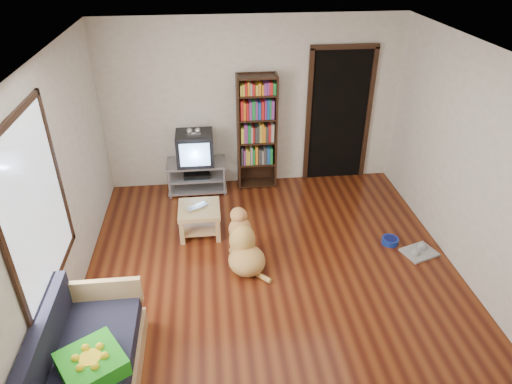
{
  "coord_description": "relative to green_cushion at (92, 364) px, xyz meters",
  "views": [
    {
      "loc": [
        -0.67,
        -4.08,
        3.65
      ],
      "look_at": [
        -0.16,
        0.57,
        0.9
      ],
      "focal_mm": 32.0,
      "sensor_mm": 36.0,
      "label": 1
    }
  ],
  "objects": [
    {
      "name": "ground",
      "position": [
        1.75,
        1.41,
        -0.5
      ],
      "size": [
        5.0,
        5.0,
        0.0
      ],
      "primitive_type": "plane",
      "color": "#612910",
      "rests_on": "ground"
    },
    {
      "name": "ceiling",
      "position": [
        1.75,
        1.41,
        2.1
      ],
      "size": [
        5.0,
        5.0,
        0.0
      ],
      "primitive_type": "plane",
      "rotation": [
        3.14,
        0.0,
        0.0
      ],
      "color": "white",
      "rests_on": "ground"
    },
    {
      "name": "wall_back",
      "position": [
        1.75,
        3.91,
        0.8
      ],
      "size": [
        4.5,
        0.0,
        4.5
      ],
      "primitive_type": "plane",
      "rotation": [
        1.57,
        0.0,
        0.0
      ],
      "color": "beige",
      "rests_on": "ground"
    },
    {
      "name": "wall_left",
      "position": [
        -0.5,
        1.41,
        0.8
      ],
      "size": [
        0.0,
        5.0,
        5.0
      ],
      "primitive_type": "plane",
      "rotation": [
        1.57,
        0.0,
        1.57
      ],
      "color": "beige",
      "rests_on": "ground"
    },
    {
      "name": "wall_right",
      "position": [
        4.0,
        1.41,
        0.8
      ],
      "size": [
        0.0,
        5.0,
        5.0
      ],
      "primitive_type": "plane",
      "rotation": [
        1.57,
        0.0,
        -1.57
      ],
      "color": "beige",
      "rests_on": "ground"
    },
    {
      "name": "green_cushion",
      "position": [
        0.0,
        0.0,
        0.0
      ],
      "size": [
        0.67,
        0.67,
        0.16
      ],
      "primitive_type": "cube",
      "rotation": [
        0.0,
        0.0,
        0.57
      ],
      "color": "green",
      "rests_on": "sofa"
    },
    {
      "name": "laptop",
      "position": [
        0.89,
        2.47,
        -0.09
      ],
      "size": [
        0.35,
        0.32,
        0.02
      ],
      "primitive_type": "imported",
      "rotation": [
        0.0,
        0.0,
        0.57
      ],
      "color": "silver",
      "rests_on": "coffee_table"
    },
    {
      "name": "dog_bowl",
      "position": [
        3.38,
        1.97,
        -0.46
      ],
      "size": [
        0.22,
        0.22,
        0.08
      ],
      "primitive_type": "cylinder",
      "color": "navy",
      "rests_on": "ground"
    },
    {
      "name": "grey_rag",
      "position": [
        3.68,
        1.72,
        -0.49
      ],
      "size": [
        0.48,
        0.43,
        0.03
      ],
      "primitive_type": "cube",
      "rotation": [
        0.0,
        0.0,
        0.32
      ],
      "color": "#A6A6A6",
      "rests_on": "ground"
    },
    {
      "name": "window",
      "position": [
        -0.48,
        0.91,
        1.0
      ],
      "size": [
        0.03,
        1.46,
        1.7
      ],
      "color": "white",
      "rests_on": "wall_left"
    },
    {
      "name": "doorway",
      "position": [
        3.1,
        3.89,
        0.62
      ],
      "size": [
        1.03,
        0.05,
        2.19
      ],
      "color": "black",
      "rests_on": "wall_back"
    },
    {
      "name": "tv_stand",
      "position": [
        0.85,
        3.66,
        -0.23
      ],
      "size": [
        0.9,
        0.45,
        0.5
      ],
      "color": "#99999E",
      "rests_on": "ground"
    },
    {
      "name": "crt_tv",
      "position": [
        0.85,
        3.68,
        0.24
      ],
      "size": [
        0.55,
        0.52,
        0.58
      ],
      "color": "black",
      "rests_on": "tv_stand"
    },
    {
      "name": "bookshelf",
      "position": [
        1.8,
        3.75,
        0.5
      ],
      "size": [
        0.6,
        0.3,
        1.8
      ],
      "color": "black",
      "rests_on": "ground"
    },
    {
      "name": "sofa",
      "position": [
        -0.12,
        0.03,
        -0.24
      ],
      "size": [
        0.8,
        1.8,
        0.8
      ],
      "color": "tan",
      "rests_on": "ground"
    },
    {
      "name": "coffee_table",
      "position": [
        0.89,
        2.5,
        -0.22
      ],
      "size": [
        0.55,
        0.55,
        0.4
      ],
      "color": "tan",
      "rests_on": "ground"
    },
    {
      "name": "dog",
      "position": [
        1.42,
        1.77,
        -0.24
      ],
      "size": [
        0.55,
        0.82,
        0.72
      ],
      "color": "gold",
      "rests_on": "ground"
    }
  ]
}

